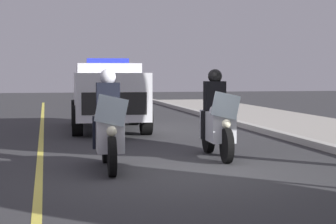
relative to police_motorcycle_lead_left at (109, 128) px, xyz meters
name	(u,v)px	position (x,y,z in m)	size (l,w,h in m)	color
ground_plane	(188,173)	(0.65, 1.24, -0.70)	(80.00, 80.00, 0.00)	#333335
lane_stripe_center	(39,178)	(0.65, -1.17, -0.70)	(48.00, 0.12, 0.01)	#E0D14C
police_motorcycle_lead_left	(109,128)	(0.00, 0.00, 0.00)	(2.14, 0.58, 1.72)	black
police_motorcycle_lead_right	(217,122)	(-1.01, 2.20, 0.00)	(2.14, 0.58, 1.72)	black
police_suv	(108,93)	(-7.12, 0.71, 0.37)	(4.97, 2.23, 2.05)	silver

